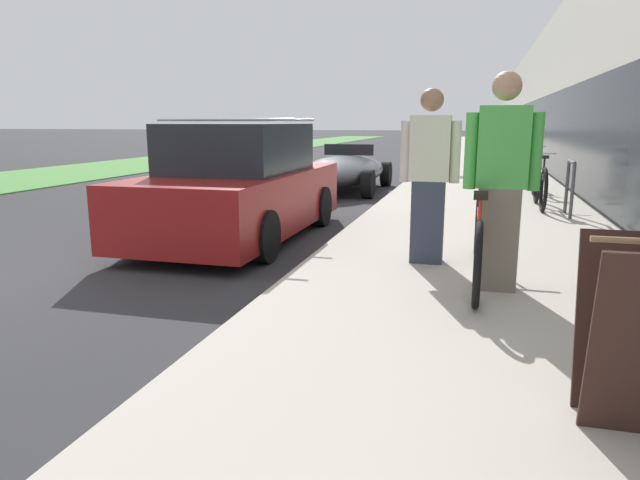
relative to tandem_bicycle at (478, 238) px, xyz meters
The scene contains 11 objects.
sidewalk_slab 19.32m from the tandem_bicycle, 89.83° to the left, with size 3.56×70.00×0.15m.
storefront_facade 28.22m from the tandem_bicycle, 75.88° to the left, with size 10.01×70.00×4.65m.
lawn_strip 26.34m from the tandem_bicycle, 117.72° to the left, with size 4.48×70.00×0.03m.
tandem_bicycle is the anchor object (origin of this frame).
person_rider 0.65m from the tandem_bicycle, 63.90° to the right, with size 0.62×0.24×1.81m.
person_bystander 0.86m from the tandem_bicycle, 135.72° to the left, with size 0.59×0.23×1.73m.
bike_rack_hoop 4.23m from the tandem_bicycle, 71.66° to the left, with size 0.05×0.60×0.84m.
cruiser_bike_nearest 4.94m from the tandem_bicycle, 78.38° to the left, with size 0.52×1.79×0.90m.
cruiser_bike_middle 7.15m from the tandem_bicycle, 81.48° to the left, with size 0.52×1.72×0.93m.
parked_sedan_curbside 3.59m from the tandem_bicycle, 150.00° to the left, with size 1.83×4.03×1.61m.
vintage_roadster_curbside 8.14m from the tandem_bicycle, 111.63° to the left, with size 1.82×4.18×1.05m.
Camera 1 is at (5.62, -3.61, 1.56)m, focal length 32.00 mm.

